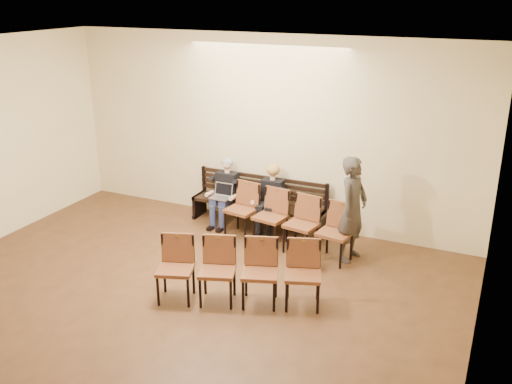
% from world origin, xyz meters
% --- Properties ---
extents(ground, '(10.00, 10.00, 0.00)m').
position_xyz_m(ground, '(0.00, 0.00, 0.00)').
color(ground, brown).
rests_on(ground, ground).
extents(room_walls, '(8.02, 10.01, 3.51)m').
position_xyz_m(room_walls, '(0.00, 0.79, 2.54)').
color(room_walls, '#FCEBB4').
rests_on(room_walls, ground).
extents(bench, '(2.60, 0.90, 0.45)m').
position_xyz_m(bench, '(-0.02, 4.65, 0.23)').
color(bench, black).
rests_on(bench, ground).
extents(seated_man, '(0.50, 0.69, 1.20)m').
position_xyz_m(seated_man, '(-0.65, 4.53, 0.60)').
color(seated_man, black).
rests_on(seated_man, ground).
extents(seated_woman, '(0.48, 0.67, 1.13)m').
position_xyz_m(seated_woman, '(0.28, 4.53, 0.56)').
color(seated_woman, black).
rests_on(seated_woman, ground).
extents(laptop, '(0.41, 0.35, 0.26)m').
position_xyz_m(laptop, '(-0.63, 4.30, 0.58)').
color(laptop, silver).
rests_on(laptop, bench).
extents(water_bottle, '(0.09, 0.09, 0.25)m').
position_xyz_m(water_bottle, '(0.43, 4.29, 0.57)').
color(water_bottle, silver).
rests_on(water_bottle, bench).
extents(bag, '(0.37, 0.25, 0.27)m').
position_xyz_m(bag, '(1.38, 3.40, 0.13)').
color(bag, black).
rests_on(bag, ground).
extents(passerby, '(0.62, 0.81, 2.01)m').
position_xyz_m(passerby, '(1.93, 4.05, 1.01)').
color(passerby, '#3A3530').
rests_on(passerby, ground).
extents(chair_row_front, '(2.41, 0.89, 0.97)m').
position_xyz_m(chair_row_front, '(0.79, 3.99, 0.48)').
color(chair_row_front, brown).
rests_on(chair_row_front, ground).
extents(chair_row_back, '(2.34, 1.24, 0.95)m').
position_xyz_m(chair_row_back, '(0.87, 2.01, 0.47)').
color(chair_row_back, brown).
rests_on(chair_row_back, ground).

